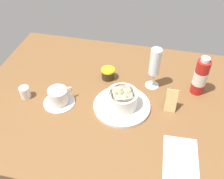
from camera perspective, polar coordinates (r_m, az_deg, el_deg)
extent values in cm
cube|color=brown|center=(109.22, -1.01, -2.29)|extent=(110.00, 84.00, 3.00)
cylinder|color=white|center=(103.93, 2.19, -3.59)|extent=(22.74, 22.74, 1.20)
cylinder|color=white|center=(101.22, 2.24, -2.09)|extent=(12.24, 12.24, 6.44)
cylinder|color=beige|center=(99.54, 2.28, -1.10)|extent=(10.53, 10.53, 1.60)
sphere|color=#899154|center=(99.13, 2.34, -0.61)|extent=(1.29, 1.29, 1.29)
sphere|color=#899154|center=(98.61, 0.96, -0.86)|extent=(1.25, 1.25, 1.25)
sphere|color=#899154|center=(97.44, 3.22, -1.58)|extent=(1.14, 1.14, 1.14)
sphere|color=#899154|center=(100.21, 2.09, -0.03)|extent=(1.29, 1.29, 1.29)
sphere|color=#899154|center=(99.68, 3.96, -0.40)|extent=(1.34, 1.34, 1.34)
sphere|color=#899154|center=(98.78, 2.06, -0.79)|extent=(1.40, 1.40, 1.40)
cube|color=white|center=(91.59, 14.90, -15.00)|extent=(12.49, 20.22, 0.30)
cube|color=silver|center=(90.56, 14.15, -15.29)|extent=(1.88, 14.04, 0.50)
cube|color=silver|center=(95.09, 14.34, -11.37)|extent=(2.37, 3.70, 0.40)
cube|color=silver|center=(90.93, 15.96, -15.50)|extent=(1.63, 13.03, 0.50)
ellipsoid|color=silver|center=(94.92, 16.03, -11.95)|extent=(2.40, 4.00, 0.60)
cylinder|color=white|center=(107.79, -11.53, -2.67)|extent=(12.81, 12.81, 0.90)
cylinder|color=white|center=(105.43, -11.78, -1.35)|extent=(7.81, 7.81, 5.99)
cylinder|color=#411B0E|center=(103.75, -11.97, -0.35)|extent=(6.64, 6.64, 1.00)
torus|color=white|center=(106.46, -9.44, -0.21)|extent=(3.04, 3.18, 3.60)
cylinder|color=white|center=(112.63, -18.62, -0.58)|extent=(4.20, 4.20, 4.98)
cone|color=white|center=(110.15, -19.14, -0.53)|extent=(1.76, 2.28, 2.25)
cylinder|color=white|center=(114.87, 8.79, 0.97)|extent=(6.00, 6.00, 0.40)
cylinder|color=white|center=(112.62, 8.97, 2.30)|extent=(0.80, 0.80, 6.55)
cylinder|color=white|center=(107.04, 9.49, 6.04)|extent=(4.58, 4.58, 11.75)
cylinder|color=#F3F1C3|center=(108.08, 9.39, 5.29)|extent=(3.75, 3.75, 7.05)
cylinder|color=#342815|center=(116.20, -0.89, 3.35)|extent=(5.74, 5.74, 4.20)
cylinder|color=yellow|center=(114.65, -0.90, 4.32)|extent=(6.03, 6.03, 0.80)
cylinder|color=#B21E19|center=(111.57, 18.87, 2.60)|extent=(5.51, 5.51, 15.84)
cylinder|color=silver|center=(111.77, 18.83, 2.48)|extent=(5.62, 5.62, 6.02)
cylinder|color=silver|center=(106.54, 19.89, 6.20)|extent=(3.58, 3.58, 1.58)
cube|color=tan|center=(104.78, 12.96, -1.39)|extent=(4.54, 3.32, 9.30)
cube|color=tan|center=(102.63, 12.87, -2.50)|extent=(4.54, 3.32, 9.30)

